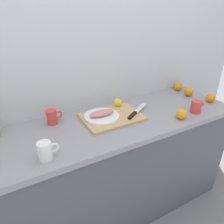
% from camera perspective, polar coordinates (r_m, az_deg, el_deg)
% --- Properties ---
extents(ground_plane, '(12.00, 12.00, 0.00)m').
position_cam_1_polar(ground_plane, '(2.09, -0.45, -24.60)').
color(ground_plane, slate).
extents(back_wall, '(3.20, 0.05, 2.50)m').
position_cam_1_polar(back_wall, '(1.64, -6.14, 13.10)').
color(back_wall, silver).
rests_on(back_wall, ground_plane).
extents(kitchen_counter, '(2.00, 0.60, 0.90)m').
position_cam_1_polar(kitchen_counter, '(1.76, -0.50, -15.47)').
color(kitchen_counter, '#4C5159').
rests_on(kitchen_counter, ground_plane).
extents(cutting_board, '(0.43, 0.31, 0.02)m').
position_cam_1_polar(cutting_board, '(1.54, 0.00, -1.33)').
color(cutting_board, tan).
rests_on(cutting_board, kitchen_counter).
extents(white_plate, '(0.25, 0.25, 0.01)m').
position_cam_1_polar(white_plate, '(1.51, -2.75, -1.13)').
color(white_plate, white).
rests_on(white_plate, cutting_board).
extents(fish_fillet, '(0.19, 0.08, 0.04)m').
position_cam_1_polar(fish_fillet, '(1.50, -2.77, -0.27)').
color(fish_fillet, tan).
rests_on(fish_fillet, white_plate).
extents(chef_knife, '(0.26, 0.18, 0.02)m').
position_cam_1_polar(chef_knife, '(1.57, 6.33, -0.11)').
color(chef_knife, silver).
rests_on(chef_knife, cutting_board).
extents(lemon_0, '(0.06, 0.06, 0.06)m').
position_cam_1_polar(lemon_0, '(1.67, 1.57, 2.63)').
color(lemon_0, yellow).
rests_on(lemon_0, cutting_board).
extents(coffee_mug_0, '(0.12, 0.08, 0.09)m').
position_cam_1_polar(coffee_mug_0, '(1.73, 21.81, 1.38)').
color(coffee_mug_0, '#CC3F38').
rests_on(coffee_mug_0, kitchen_counter).
extents(coffee_mug_1, '(0.11, 0.07, 0.11)m').
position_cam_1_polar(coffee_mug_1, '(1.18, -17.55, -9.98)').
color(coffee_mug_1, white).
rests_on(coffee_mug_1, kitchen_counter).
extents(coffee_mug_2, '(0.11, 0.07, 0.10)m').
position_cam_1_polar(coffee_mug_2, '(1.51, -15.84, -1.27)').
color(coffee_mug_2, '#CC3F38').
rests_on(coffee_mug_2, kitchen_counter).
extents(orange_0, '(0.07, 0.07, 0.07)m').
position_cam_1_polar(orange_0, '(1.97, 25.07, 3.48)').
color(orange_0, orange).
rests_on(orange_0, kitchen_counter).
extents(orange_1, '(0.08, 0.08, 0.08)m').
position_cam_1_polar(orange_1, '(1.60, 18.31, -0.50)').
color(orange_1, orange).
rests_on(orange_1, kitchen_counter).
extents(orange_2, '(0.08, 0.08, 0.08)m').
position_cam_1_polar(orange_2, '(2.14, 17.46, 6.65)').
color(orange_2, orange).
rests_on(orange_2, kitchen_counter).
extents(orange_3, '(0.08, 0.08, 0.08)m').
position_cam_1_polar(orange_3, '(2.03, 20.03, 5.23)').
color(orange_3, orange).
rests_on(orange_3, kitchen_counter).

